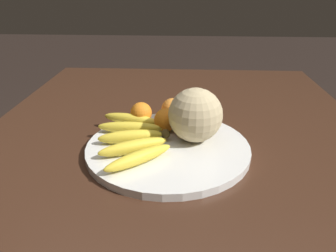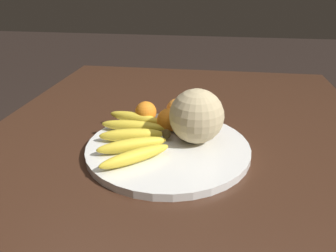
% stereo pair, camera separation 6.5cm
% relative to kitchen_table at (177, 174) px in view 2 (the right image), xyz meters
% --- Properties ---
extents(kitchen_table, '(1.46, 1.07, 0.74)m').
position_rel_kitchen_table_xyz_m(kitchen_table, '(0.00, 0.00, 0.00)').
color(kitchen_table, '#3D2316').
rests_on(kitchen_table, ground_plane).
extents(fruit_bowl, '(0.40, 0.40, 0.02)m').
position_rel_kitchen_table_xyz_m(fruit_bowl, '(-0.03, 0.02, 0.10)').
color(fruit_bowl, white).
rests_on(fruit_bowl, kitchen_table).
extents(melon, '(0.13, 0.13, 0.13)m').
position_rel_kitchen_table_xyz_m(melon, '(-0.00, -0.04, 0.17)').
color(melon, '#C6B284').
rests_on(melon, fruit_bowl).
extents(banana_bunch, '(0.30, 0.20, 0.03)m').
position_rel_kitchen_table_xyz_m(banana_bunch, '(-0.02, 0.11, 0.12)').
color(banana_bunch, '#473819').
rests_on(banana_bunch, fruit_bowl).
extents(orange_front_left, '(0.06, 0.06, 0.06)m').
position_rel_kitchen_table_xyz_m(orange_front_left, '(0.09, 0.10, 0.13)').
color(orange_front_left, orange).
rests_on(orange_front_left, fruit_bowl).
extents(orange_front_right, '(0.06, 0.06, 0.06)m').
position_rel_kitchen_table_xyz_m(orange_front_right, '(0.05, 0.03, 0.13)').
color(orange_front_right, orange).
rests_on(orange_front_right, fruit_bowl).
extents(orange_mid_center, '(0.06, 0.06, 0.06)m').
position_rel_kitchen_table_xyz_m(orange_mid_center, '(0.12, 0.02, 0.13)').
color(orange_mid_center, orange).
rests_on(orange_mid_center, fruit_bowl).
extents(orange_back_left, '(0.06, 0.06, 0.06)m').
position_rel_kitchen_table_xyz_m(orange_back_left, '(0.08, -0.01, 0.13)').
color(orange_back_left, orange).
rests_on(orange_back_left, fruit_bowl).
extents(orange_back_right, '(0.06, 0.06, 0.06)m').
position_rel_kitchen_table_xyz_m(orange_back_right, '(0.12, -0.04, 0.13)').
color(orange_back_right, orange).
rests_on(orange_back_right, fruit_bowl).
extents(produce_tag, '(0.08, 0.06, 0.00)m').
position_rel_kitchen_table_xyz_m(produce_tag, '(0.01, 0.07, 0.11)').
color(produce_tag, white).
rests_on(produce_tag, fruit_bowl).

